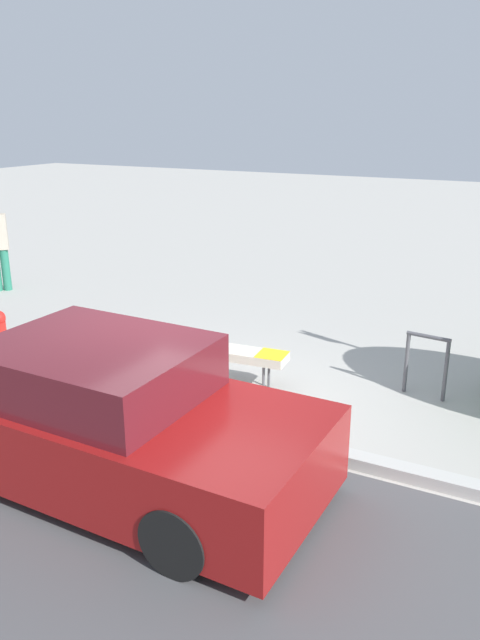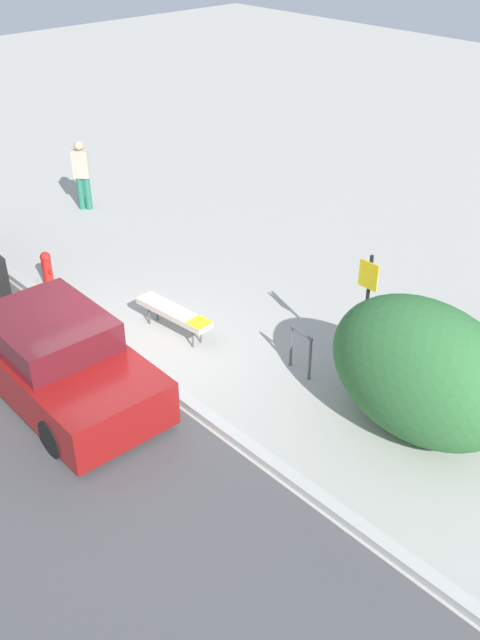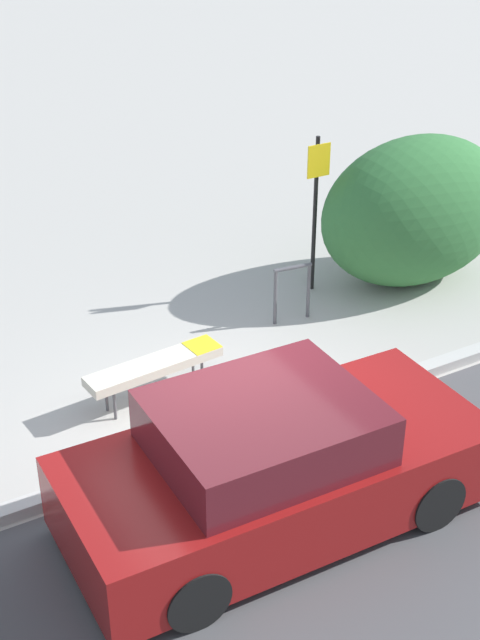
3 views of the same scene
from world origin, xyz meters
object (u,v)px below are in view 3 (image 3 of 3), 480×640
object	(u,v)px
bench	(155,366)
sign_post	(316,200)
parked_car_near	(274,466)
bike_rack	(292,287)

from	to	relation	value
bench	sign_post	xyz separation A→B (m)	(3.21, 1.46, 0.94)
bench	parked_car_near	size ratio (longest dim) A/B	0.41
parked_car_near	bench	bearing A→B (deg)	93.48
bike_rack	parked_car_near	distance (m)	4.04
bike_rack	sign_post	xyz separation A→B (m)	(0.78, 0.65, 0.88)
sign_post	bench	bearing A→B (deg)	-155.49
bench	sign_post	distance (m)	3.65
bench	parked_car_near	distance (m)	2.49
bike_rack	sign_post	bearing A→B (deg)	39.70
parked_car_near	bike_rack	bearing A→B (deg)	56.01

